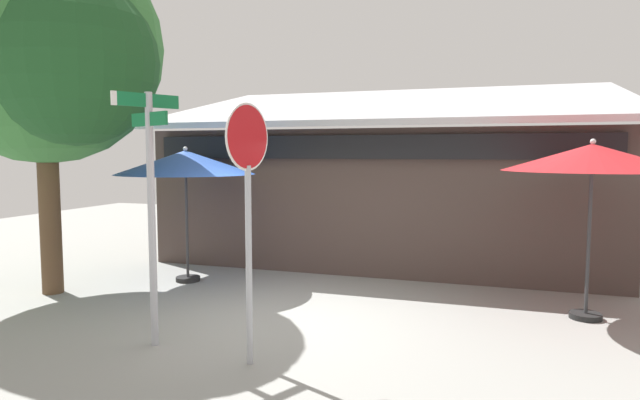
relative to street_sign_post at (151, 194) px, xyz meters
The scene contains 7 objects.
ground_plane 2.68m from the street_sign_post, 54.70° to the left, with size 28.00×28.00×0.10m, color gray.
cafe_building 6.97m from the street_sign_post, 76.83° to the left, with size 9.68×5.47×4.05m.
street_sign_post is the anchor object (origin of this frame).
stop_sign 1.39m from the street_sign_post, ahead, with size 0.16×0.72×2.90m.
patio_umbrella_royal_blue_left 3.39m from the street_sign_post, 115.25° to the left, with size 2.52×2.52×2.47m.
patio_umbrella_crimson_center 5.94m from the street_sign_post, 28.92° to the left, with size 2.44×2.44×2.55m.
shade_tree 3.90m from the street_sign_post, 152.87° to the left, with size 4.20×3.81×5.99m.
Camera 1 is at (2.93, -7.10, 2.37)m, focal length 30.73 mm.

